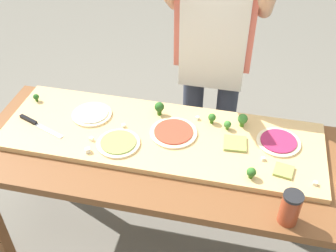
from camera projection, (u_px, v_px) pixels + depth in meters
name	position (u px, v px, depth m)	size (l,w,h in m)	color
ground_plane	(168.00, 245.00, 2.38)	(8.00, 8.00, 0.00)	#6B665B
prep_table	(168.00, 166.00, 1.96)	(1.82, 0.70, 0.75)	brown
cutting_board	(161.00, 136.00, 1.96)	(1.52, 0.50, 0.03)	tan
chefs_knife	(35.00, 123.00, 2.00)	(0.27, 0.12, 0.02)	#B7BABF
pizza_whole_tomato_red	(173.00, 132.00, 1.95)	(0.23, 0.23, 0.02)	beige
pizza_whole_cheese_artichoke	(92.00, 114.00, 2.06)	(0.20, 0.20, 0.02)	beige
pizza_whole_pesto_green	(118.00, 143.00, 1.89)	(0.20, 0.20, 0.02)	beige
pizza_whole_beet_magenta	(278.00, 142.00, 1.90)	(0.20, 0.20, 0.02)	beige
pizza_slice_near_left	(235.00, 143.00, 1.89)	(0.10, 0.10, 0.01)	#899E4C
pizza_slice_far_left	(284.00, 171.00, 1.76)	(0.08, 0.08, 0.01)	#899E4C
broccoli_floret_front_right	(227.00, 125.00, 1.96)	(0.04, 0.04, 0.05)	#3F7220
broccoli_floret_front_mid	(243.00, 119.00, 1.97)	(0.05, 0.05, 0.07)	#3F7220
broccoli_floret_back_mid	(251.00, 172.00, 1.71)	(0.04, 0.04, 0.05)	#366618
broccoli_floret_front_left	(159.00, 107.00, 2.04)	(0.05, 0.05, 0.07)	#2C5915
broccoli_floret_back_left	(212.00, 118.00, 2.00)	(0.04, 0.04, 0.05)	#366618
broccoli_floret_center_left	(36.00, 97.00, 2.14)	(0.03, 0.03, 0.04)	#2C5915
cheese_crumble_a	(263.00, 159.00, 1.81)	(0.01, 0.01, 0.01)	silver
cheese_crumble_b	(91.00, 139.00, 1.91)	(0.02, 0.02, 0.02)	white
cheese_crumble_c	(197.00, 118.00, 2.03)	(0.02, 0.02, 0.02)	white
cheese_crumble_d	(88.00, 150.00, 1.85)	(0.02, 0.02, 0.02)	white
cheese_crumble_e	(315.00, 183.00, 1.70)	(0.02, 0.02, 0.02)	silver
cheese_crumble_f	(124.00, 126.00, 1.99)	(0.02, 0.02, 0.02)	white
sauce_jar	(290.00, 208.00, 1.55)	(0.08, 0.08, 0.15)	#99381E
cook_center	(214.00, 44.00, 2.16)	(0.54, 0.39, 1.67)	#333847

